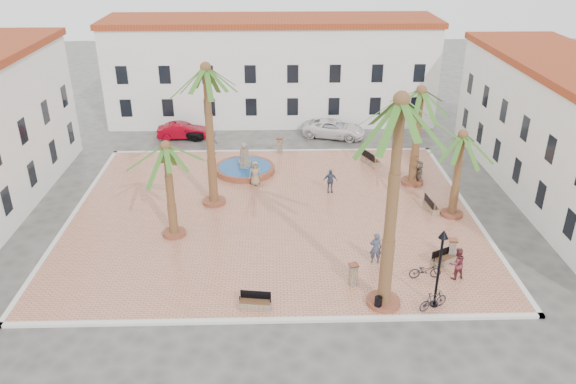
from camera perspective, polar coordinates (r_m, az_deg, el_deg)
name	(u,v)px	position (r m, az deg, el deg)	size (l,w,h in m)	color
ground	(273,214)	(36.89, -1.55, -2.26)	(120.00, 120.00, 0.00)	#56544F
plaza	(273,213)	(36.85, -1.56, -2.15)	(26.00, 22.00, 0.15)	tan
kerb_n	(272,151)	(46.85, -1.60, 4.17)	(26.30, 0.30, 0.16)	silver
kerb_s	(274,320)	(27.62, -1.48, -12.91)	(26.30, 0.30, 0.16)	silver
kerb_e	(469,210)	(39.04, 17.90, -1.80)	(0.30, 22.30, 0.16)	silver
kerb_w	(73,216)	(39.11, -20.98, -2.25)	(0.30, 22.30, 0.16)	silver
building_north	(272,70)	(54.03, -1.68, 12.33)	(30.40, 7.40, 9.50)	white
building_east	(573,136)	(41.88, 26.99, 5.10)	(7.40, 26.40, 9.00)	white
fountain	(245,168)	(42.75, -4.40, 2.47)	(4.51, 4.51, 2.33)	brown
palm_nw	(206,82)	(35.37, -8.28, 10.96)	(5.06, 5.06, 9.57)	brown
palm_sw	(167,158)	(32.75, -12.22, 3.41)	(4.60, 4.60, 6.09)	brown
palm_s	(399,123)	(24.52, 11.25, 6.90)	(5.46, 5.46, 10.86)	brown
palm_e	(461,146)	(36.03, 17.20, 4.54)	(4.59, 4.59, 5.86)	brown
palm_ne	(420,102)	(39.76, 13.29, 8.85)	(5.25, 5.25, 7.27)	brown
bench_s	(255,303)	(28.19, -3.35, -11.24)	(1.67, 0.71, 0.85)	#7D6D59
bench_se	(444,260)	(32.59, 15.57, -6.63)	(1.66, 1.17, 0.85)	#7D6D59
bench_e	(431,206)	(38.17, 14.32, -1.42)	(0.69, 1.72, 0.88)	#7D6D59
bench_ne	(370,160)	(44.52, 8.35, 3.21)	(1.30, 2.06, 1.04)	#7D6D59
lamppost_s	(441,255)	(27.71, 15.25, -6.24)	(0.47, 0.47, 4.31)	black
lamppost_e	(459,162)	(38.86, 17.02, 2.94)	(0.45, 0.45, 4.19)	black
bollard_se	(353,274)	(29.68, 6.63, -8.28)	(0.55, 0.55, 1.26)	#7D6D59
bollard_n	(280,145)	(46.02, -0.84, 4.78)	(0.57, 0.57, 1.32)	#7D6D59
bollard_e	(452,249)	(32.83, 16.33, -5.58)	(0.53, 0.53, 1.30)	#7D6D59
litter_bin	(378,303)	(28.27, 9.14, -11.12)	(0.38, 0.38, 0.74)	black
cyclist_a	(376,248)	(31.48, 8.90, -5.65)	(0.68, 0.45, 1.87)	#3B4256
bicycle_a	(425,270)	(30.98, 13.77, -7.75)	(0.61, 1.74, 0.92)	black
cyclist_b	(457,263)	(31.14, 16.78, -6.97)	(0.89, 0.69, 1.83)	maroon
bicycle_b	(433,300)	(28.80, 14.54, -10.61)	(0.47, 1.65, 0.99)	black
pedestrian_fountain_a	(255,173)	(40.24, -3.35, 1.91)	(0.90, 0.59, 1.85)	#967C5A
pedestrian_fountain_b	(330,181)	(39.26, 4.29, 1.14)	(1.01, 0.42, 1.72)	#3A4561
pedestrian_north	(213,143)	(46.18, -7.62, 5.00)	(1.25, 0.72, 1.94)	#434348
pedestrian_east	(419,173)	(41.48, 13.15, 1.94)	(1.64, 0.52, 1.77)	#6F6156
car_black	(184,130)	(50.64, -10.54, 6.17)	(1.65, 4.09, 1.39)	black
car_red	(182,131)	(50.54, -10.69, 6.13)	(1.50, 4.31, 1.42)	maroon
car_silver	(336,130)	(50.07, 4.92, 6.26)	(1.88, 4.62, 1.34)	silver
car_white	(334,129)	(50.20, 4.70, 6.44)	(2.55, 5.54, 1.54)	white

